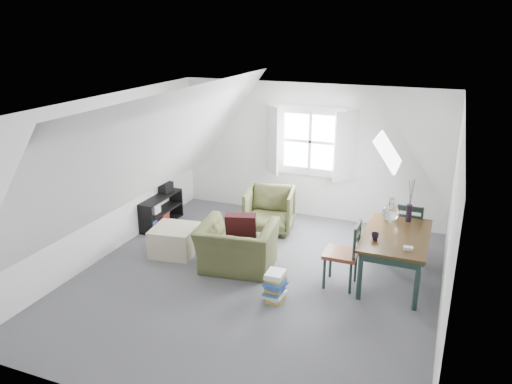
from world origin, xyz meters
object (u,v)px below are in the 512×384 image
at_px(armchair_near, 238,268).
at_px(ottoman, 175,240).
at_px(armchair_far, 269,230).
at_px(dining_table, 396,241).
at_px(media_shelf, 159,212).
at_px(dining_chair_near, 344,253).
at_px(magazine_stack, 275,286).
at_px(dining_chair_far, 409,229).

xyz_separation_m(armchair_near, ottoman, (-1.15, 0.12, 0.22)).
bearing_deg(armchair_far, dining_table, -36.64).
bearing_deg(ottoman, media_shelf, 133.62).
bearing_deg(armchair_near, dining_chair_near, 175.51).
xyz_separation_m(armchair_near, magazine_stack, (0.83, -0.63, 0.20)).
height_order(armchair_far, media_shelf, media_shelf).
bearing_deg(armchair_far, magazine_stack, -78.85).
relative_size(ottoman, dining_chair_far, 0.72).
distance_m(ottoman, dining_table, 3.41).
bearing_deg(dining_table, dining_chair_near, -145.16).
distance_m(media_shelf, magazine_stack, 3.28).
xyz_separation_m(armchair_far, dining_chair_near, (1.64, -1.47, 0.50)).
height_order(dining_chair_near, media_shelf, dining_chair_near).
relative_size(armchair_far, media_shelf, 0.79).
distance_m(armchair_far, dining_chair_near, 2.26).
bearing_deg(ottoman, dining_chair_near, -0.77).
bearing_deg(media_shelf, dining_chair_near, -10.82).
distance_m(dining_chair_far, dining_chair_near, 1.46).
bearing_deg(armchair_far, dining_chair_far, -16.17).
bearing_deg(dining_chair_near, armchair_near, -105.44).
height_order(armchair_far, dining_chair_far, dining_chair_far).
relative_size(armchair_near, magazine_stack, 2.73).
xyz_separation_m(armchair_near, dining_table, (2.22, 0.46, 0.64)).
distance_m(ottoman, dining_chair_far, 3.69).
height_order(ottoman, dining_table, dining_table).
xyz_separation_m(armchair_far, media_shelf, (-1.95, -0.53, 0.25)).
bearing_deg(ottoman, armchair_far, 52.89).
height_order(armchair_far, dining_table, dining_table).
distance_m(armchair_far, dining_chair_far, 2.44).
height_order(ottoman, dining_chair_far, dining_chair_far).
xyz_separation_m(ottoman, dining_chair_near, (2.72, -0.04, 0.28)).
bearing_deg(armchair_near, magazine_stack, 135.26).
bearing_deg(media_shelf, dining_chair_far, 8.03).
xyz_separation_m(armchair_far, dining_chair_far, (2.39, -0.22, 0.48)).
relative_size(ottoman, magazine_stack, 1.66).
height_order(dining_table, magazine_stack, dining_table).
relative_size(media_shelf, magazine_stack, 2.66).
distance_m(dining_table, dining_chair_near, 0.76).
height_order(armchair_near, magazine_stack, magazine_stack).
xyz_separation_m(dining_chair_far, magazine_stack, (-1.50, -1.97, -0.28)).
relative_size(armchair_near, dining_table, 0.75).
xyz_separation_m(dining_table, media_shelf, (-4.23, 0.56, -0.39)).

